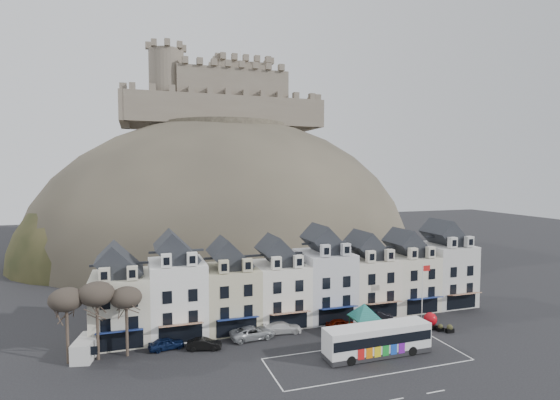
# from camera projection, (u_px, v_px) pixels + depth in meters

# --- Properties ---
(ground) EXTENTS (300.00, 300.00, 0.00)m
(ground) POSITION_uv_depth(u_px,v_px,m) (357.00, 367.00, 45.95)
(ground) COLOR black
(ground) RESTS_ON ground
(coach_bay_markings) EXTENTS (22.00, 7.50, 0.01)m
(coach_bay_markings) POSITION_uv_depth(u_px,v_px,m) (367.00, 359.00, 47.76)
(coach_bay_markings) COLOR silver
(coach_bay_markings) RESTS_ON ground
(townhouse_terrace) EXTENTS (54.40, 9.35, 11.80)m
(townhouse_terrace) POSITION_uv_depth(u_px,v_px,m) (303.00, 281.00, 60.77)
(townhouse_terrace) COLOR beige
(townhouse_terrace) RESTS_ON ground
(castle_hill) EXTENTS (100.00, 76.00, 68.00)m
(castle_hill) POSITION_uv_depth(u_px,v_px,m) (232.00, 251.00, 111.65)
(castle_hill) COLOR #38342B
(castle_hill) RESTS_ON ground
(castle) EXTENTS (50.20, 22.20, 22.00)m
(castle) POSITION_uv_depth(u_px,v_px,m) (222.00, 97.00, 115.36)
(castle) COLOR #6A5D51
(castle) RESTS_ON ground
(tree_left_far) EXTENTS (3.61, 3.61, 8.24)m
(tree_left_far) POSITION_uv_depth(u_px,v_px,m) (66.00, 300.00, 46.34)
(tree_left_far) COLOR #382D23
(tree_left_far) RESTS_ON ground
(tree_left_mid) EXTENTS (3.78, 3.78, 8.64)m
(tree_left_mid) POSITION_uv_depth(u_px,v_px,m) (97.00, 294.00, 47.26)
(tree_left_mid) COLOR #382D23
(tree_left_mid) RESTS_ON ground
(tree_left_near) EXTENTS (3.43, 3.43, 7.84)m
(tree_left_near) POSITION_uv_depth(u_px,v_px,m) (126.00, 298.00, 48.24)
(tree_left_near) COLOR #382D23
(tree_left_near) RESTS_ON ground
(bus) EXTENTS (12.41, 3.03, 3.50)m
(bus) POSITION_uv_depth(u_px,v_px,m) (377.00, 339.00, 48.67)
(bus) COLOR #262628
(bus) RESTS_ON ground
(bus_shelter) EXTENTS (6.54, 6.54, 4.15)m
(bus_shelter) POSITION_uv_depth(u_px,v_px,m) (364.00, 311.00, 54.32)
(bus_shelter) COLOR black
(bus_shelter) RESTS_ON ground
(red_buoy) EXTENTS (1.73, 1.73, 2.13)m
(red_buoy) POSITION_uv_depth(u_px,v_px,m) (430.00, 320.00, 57.03)
(red_buoy) COLOR black
(red_buoy) RESTS_ON ground
(flagpole) EXTENTS (1.22, 0.13, 8.39)m
(flagpole) POSITION_uv_depth(u_px,v_px,m) (423.00, 291.00, 57.70)
(flagpole) COLOR silver
(flagpole) RESTS_ON ground
(white_van) EXTENTS (2.90, 4.98, 2.14)m
(white_van) POSITION_uv_depth(u_px,v_px,m) (86.00, 348.00, 48.24)
(white_van) COLOR silver
(white_van) RESTS_ON ground
(planter_west) EXTENTS (1.02, 0.71, 0.93)m
(planter_west) POSITION_uv_depth(u_px,v_px,m) (440.00, 328.00, 56.18)
(planter_west) COLOR black
(planter_west) RESTS_ON ground
(planter_east) EXTENTS (1.06, 0.74, 1.06)m
(planter_east) POSITION_uv_depth(u_px,v_px,m) (450.00, 329.00, 55.68)
(planter_east) COLOR black
(planter_east) RESTS_ON ground
(car_navy) EXTENTS (4.25, 2.24, 1.38)m
(car_navy) POSITION_uv_depth(u_px,v_px,m) (166.00, 344.00, 50.41)
(car_navy) COLOR #0A1636
(car_navy) RESTS_ON ground
(car_black) EXTENTS (4.19, 2.34, 1.31)m
(car_black) POSITION_uv_depth(u_px,v_px,m) (204.00, 344.00, 50.32)
(car_black) COLOR black
(car_black) RESTS_ON ground
(car_silver) EXTENTS (5.67, 3.05, 1.54)m
(car_silver) POSITION_uv_depth(u_px,v_px,m) (253.00, 333.00, 53.58)
(car_silver) COLOR #A2A6AA
(car_silver) RESTS_ON ground
(car_white) EXTENTS (5.19, 2.63, 1.44)m
(car_white) POSITION_uv_depth(u_px,v_px,m) (282.00, 327.00, 55.53)
(car_white) COLOR white
(car_white) RESTS_ON ground
(car_maroon) EXTENTS (4.08, 1.96, 1.34)m
(car_maroon) POSITION_uv_depth(u_px,v_px,m) (341.00, 324.00, 56.93)
(car_maroon) COLOR #5E1105
(car_maroon) RESTS_ON ground
(car_charcoal) EXTENTS (3.91, 2.68, 1.22)m
(car_charcoal) POSITION_uv_depth(u_px,v_px,m) (380.00, 316.00, 60.42)
(car_charcoal) COLOR black
(car_charcoal) RESTS_ON ground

